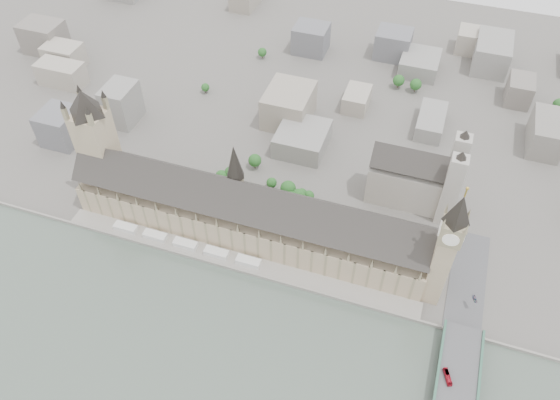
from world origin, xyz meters
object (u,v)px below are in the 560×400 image
(palace_of_westminster, at_px, (248,215))
(elizabeth_tower, at_px, (448,244))
(red_bus_north, at_px, (448,377))
(car_approach, at_px, (475,299))
(victoria_tower, at_px, (96,140))
(westminster_abbey, at_px, (416,178))

(palace_of_westminster, height_order, elizabeth_tower, elizabeth_tower)
(palace_of_westminster, xyz_separation_m, elizabeth_tower, (138.00, -11.70, 35.38))
(red_bus_north, bearing_deg, car_approach, 57.02)
(red_bus_north, xyz_separation_m, car_approach, (10.67, 61.61, -0.74))
(elizabeth_tower, distance_m, red_bus_north, 79.21)
(palace_of_westminster, distance_m, car_approach, 167.03)
(red_bus_north, height_order, car_approach, red_bus_north)
(elizabeth_tower, height_order, red_bus_north, elizabeth_tower)
(palace_of_westminster, bearing_deg, red_bus_north, -25.31)
(palace_of_westminster, relative_size, victoria_tower, 2.65)
(victoria_tower, relative_size, car_approach, 17.62)
(victoria_tower, xyz_separation_m, car_approach, (288.19, -18.25, -44.13))
(elizabeth_tower, bearing_deg, palace_of_westminster, 175.15)
(palace_of_westminster, relative_size, elizabeth_tower, 2.47)
(palace_of_westminster, xyz_separation_m, victoria_tower, (-122.00, 6.30, 32.50))
(car_approach, bearing_deg, elizabeth_tower, 154.92)
(palace_of_westminster, bearing_deg, elizabeth_tower, -4.85)
(westminster_abbey, bearing_deg, red_bus_north, -73.32)
(westminster_abbey, xyz_separation_m, car_approach, (55.27, -87.25, -14.01))
(palace_of_westminster, bearing_deg, victoria_tower, 177.04)
(elizabeth_tower, relative_size, red_bus_north, 9.57)
(westminster_abbey, distance_m, car_approach, 104.23)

